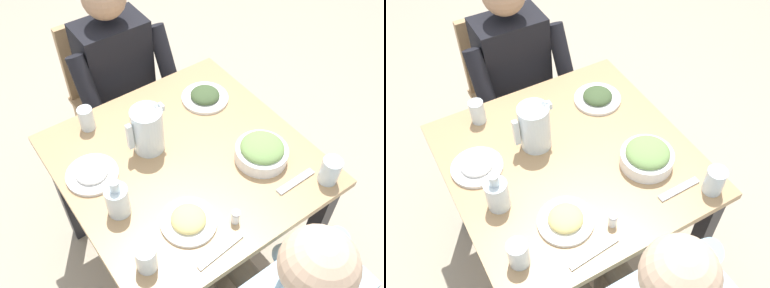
{
  "view_description": "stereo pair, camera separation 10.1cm",
  "coord_description": "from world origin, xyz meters",
  "views": [
    {
      "loc": [
        0.58,
        0.88,
        1.98
      ],
      "look_at": [
        -0.04,
        -0.01,
        0.77
      ],
      "focal_mm": 40.24,
      "sensor_mm": 36.0,
      "label": 1
    },
    {
      "loc": [
        0.5,
        0.93,
        1.98
      ],
      "look_at": [
        -0.04,
        -0.01,
        0.77
      ],
      "focal_mm": 40.24,
      "sensor_mm": 36.0,
      "label": 2
    }
  ],
  "objects": [
    {
      "name": "salt_shaker",
      "position": [
        0.02,
        0.33,
        0.75
      ],
      "size": [
        0.03,
        0.03,
        0.05
      ],
      "color": "white",
      "rests_on": "dining_table"
    },
    {
      "name": "diner_near",
      "position": [
        -0.06,
        -0.59,
        0.63
      ],
      "size": [
        0.48,
        0.53,
        1.15
      ],
      "color": "black",
      "rests_on": "ground_plane"
    },
    {
      "name": "water_glass_near_right",
      "position": [
        -0.37,
        0.38,
        0.77
      ],
      "size": [
        0.07,
        0.07,
        0.1
      ],
      "primitive_type": "cylinder",
      "color": "silver",
      "rests_on": "dining_table"
    },
    {
      "name": "water_glass_far_right",
      "position": [
        0.23,
        -0.36,
        0.77
      ],
      "size": [
        0.06,
        0.06,
        0.1
      ],
      "primitive_type": "cylinder",
      "color": "silver",
      "rests_on": "dining_table"
    },
    {
      "name": "knife_near",
      "position": [
        0.13,
        0.39,
        0.72
      ],
      "size": [
        0.19,
        0.03,
        0.01
      ],
      "primitive_type": "cube",
      "rotation": [
        0.0,
        0.0,
        0.09
      ],
      "color": "silver",
      "rests_on": "dining_table"
    },
    {
      "name": "plate_dolmas",
      "position": [
        -0.26,
        -0.23,
        0.74
      ],
      "size": [
        0.2,
        0.2,
        0.05
      ],
      "color": "white",
      "rests_on": "dining_table"
    },
    {
      "name": "dining_table",
      "position": [
        0.0,
        0.0,
        0.6
      ],
      "size": [
        0.9,
        0.9,
        0.72
      ],
      "color": "tan",
      "rests_on": "ground_plane"
    },
    {
      "name": "ground_plane",
      "position": [
        0.0,
        0.0,
        0.0
      ],
      "size": [
        8.0,
        8.0,
        0.0
      ],
      "primitive_type": "plane",
      "color": "tan"
    },
    {
      "name": "chair_near",
      "position": [
        -0.06,
        -0.79,
        0.48
      ],
      "size": [
        0.4,
        0.4,
        0.86
      ],
      "color": "tan",
      "rests_on": "ground_plane"
    },
    {
      "name": "salad_bowl",
      "position": [
        -0.23,
        0.17,
        0.76
      ],
      "size": [
        0.2,
        0.2,
        0.09
      ],
      "color": "white",
      "rests_on": "dining_table"
    },
    {
      "name": "oil_carafe",
      "position": [
        0.32,
        0.07,
        0.78
      ],
      "size": [
        0.08,
        0.08,
        0.16
      ],
      "color": "silver",
      "rests_on": "dining_table"
    },
    {
      "name": "water_pitcher",
      "position": [
        0.08,
        -0.13,
        0.82
      ],
      "size": [
        0.16,
        0.12,
        0.19
      ],
      "color": "silver",
      "rests_on": "dining_table"
    },
    {
      "name": "plate_yoghurt",
      "position": [
        0.33,
        -0.13,
        0.74
      ],
      "size": [
        0.19,
        0.19,
        0.04
      ],
      "color": "white",
      "rests_on": "dining_table"
    },
    {
      "name": "fork_near",
      "position": [
        -0.26,
        0.33,
        0.72
      ],
      "size": [
        0.17,
        0.03,
        0.01
      ],
      "primitive_type": "cube",
      "rotation": [
        0.0,
        0.0,
        0.02
      ],
      "color": "silver",
      "rests_on": "dining_table"
    },
    {
      "name": "water_glass_by_pitcher",
      "position": [
        0.35,
        0.3,
        0.77
      ],
      "size": [
        0.07,
        0.07,
        0.1
      ],
      "primitive_type": "cylinder",
      "color": "silver",
      "rests_on": "dining_table"
    },
    {
      "name": "plate_fries",
      "position": [
        0.15,
        0.24,
        0.74
      ],
      "size": [
        0.19,
        0.19,
        0.05
      ],
      "color": "white",
      "rests_on": "dining_table"
    }
  ]
}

